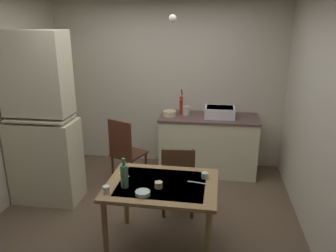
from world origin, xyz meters
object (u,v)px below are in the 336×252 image
at_px(serving_bowl_wide, 143,193).
at_px(teacup_mint, 205,175).
at_px(hutch_cabinet, 42,126).
at_px(sink_basin, 220,112).
at_px(mixing_bowl_counter, 169,113).
at_px(glass_bottle, 124,175).
at_px(chair_by_counter, 126,151).
at_px(dining_table, 162,192).
at_px(chair_far_side, 178,178).
at_px(hand_pump, 181,104).

distance_m(serving_bowl_wide, teacup_mint, 0.69).
bearing_deg(hutch_cabinet, sink_basin, 27.83).
xyz_separation_m(sink_basin, teacup_mint, (-0.14, -1.71, -0.20)).
distance_m(sink_basin, mixing_bowl_counter, 0.74).
xyz_separation_m(sink_basin, glass_bottle, (-0.89, -2.01, -0.11)).
xyz_separation_m(sink_basin, chair_by_counter, (-1.28, -0.60, -0.45)).
xyz_separation_m(dining_table, teacup_mint, (0.41, 0.18, 0.12)).
xyz_separation_m(hutch_cabinet, dining_table, (1.62, -0.74, -0.37)).
bearing_deg(hutch_cabinet, dining_table, -24.42).
distance_m(mixing_bowl_counter, teacup_mint, 1.77).
bearing_deg(glass_bottle, chair_far_side, 60.91).
height_order(hand_pump, chair_far_side, hand_pump).
height_order(serving_bowl_wide, teacup_mint, teacup_mint).
bearing_deg(chair_by_counter, sink_basin, 25.24).
bearing_deg(mixing_bowl_counter, chair_far_side, -76.89).
xyz_separation_m(mixing_bowl_counter, chair_far_side, (0.28, -1.19, -0.45)).
relative_size(sink_basin, teacup_mint, 6.30).
distance_m(dining_table, chair_far_side, 0.67).
distance_m(mixing_bowl_counter, dining_table, 1.87).
height_order(dining_table, chair_far_side, chair_far_side).
distance_m(chair_by_counter, teacup_mint, 1.61).
height_order(teacup_mint, glass_bottle, glass_bottle).
bearing_deg(teacup_mint, chair_far_side, 124.60).
distance_m(sink_basin, glass_bottle, 2.21).
relative_size(mixing_bowl_counter, serving_bowl_wide, 1.45).
xyz_separation_m(hutch_cabinet, sink_basin, (2.18, 1.15, -0.05)).
bearing_deg(hutch_cabinet, chair_far_side, -3.13).
bearing_deg(serving_bowl_wide, hand_pump, 87.05).
bearing_deg(hand_pump, chair_far_side, -84.96).
xyz_separation_m(hand_pump, chair_by_counter, (-0.70, -0.65, -0.54)).
height_order(sink_basin, chair_far_side, sink_basin).
relative_size(dining_table, serving_bowl_wide, 7.88).
bearing_deg(dining_table, sink_basin, 73.66).
distance_m(hutch_cabinet, glass_bottle, 1.56).
xyz_separation_m(chair_far_side, serving_bowl_wide, (-0.23, -0.89, 0.28)).
distance_m(hand_pump, dining_table, 1.98).
relative_size(hand_pump, serving_bowl_wide, 2.81).
bearing_deg(chair_by_counter, mixing_bowl_counter, 45.73).
height_order(hutch_cabinet, chair_by_counter, hutch_cabinet).
bearing_deg(glass_bottle, dining_table, 20.60).
bearing_deg(dining_table, glass_bottle, -159.40).
height_order(hand_pump, dining_table, hand_pump).
height_order(hutch_cabinet, teacup_mint, hutch_cabinet).
distance_m(hutch_cabinet, teacup_mint, 2.13).
relative_size(dining_table, chair_far_side, 1.24).
height_order(sink_basin, hand_pump, hand_pump).
bearing_deg(glass_bottle, chair_by_counter, 105.42).
distance_m(hand_pump, chair_by_counter, 1.10).
distance_m(chair_far_side, serving_bowl_wide, 0.96).
bearing_deg(glass_bottle, hand_pump, 81.29).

